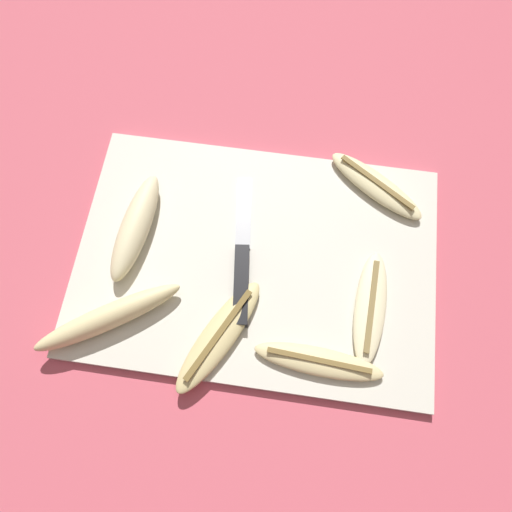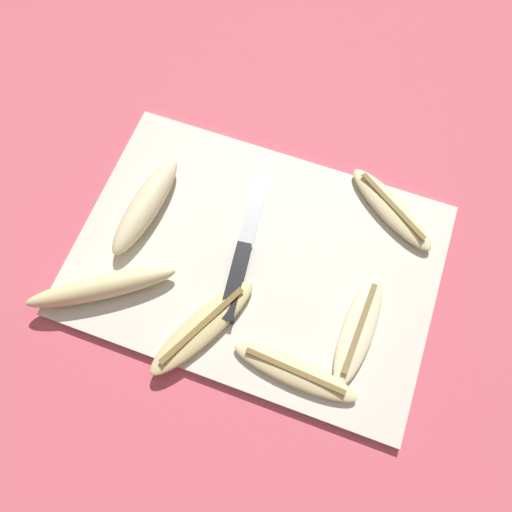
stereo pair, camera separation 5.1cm
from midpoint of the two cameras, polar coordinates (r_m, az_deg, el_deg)
The scene contains 9 objects.
ground_plane at distance 0.71m, azimuth -2.03°, elevation -0.83°, with size 4.00×4.00×0.00m, color #C65160.
cutting_board at distance 0.71m, azimuth -2.05°, elevation -0.66°, with size 0.50×0.35×0.01m.
knife at distance 0.69m, azimuth -3.76°, elevation -2.20°, with size 0.05×0.23×0.02m.
banana_cream_curved at distance 0.73m, azimuth -15.57°, elevation 3.05°, with size 0.06×0.17×0.04m.
banana_soft_right at distance 0.75m, azimuth 11.67°, elevation 7.72°, with size 0.16×0.12×0.02m.
banana_pale_long at distance 0.68m, azimuth 10.87°, elevation -5.98°, with size 0.05×0.16×0.02m.
banana_spotted_left at distance 0.66m, azimuth -6.45°, elevation -9.29°, with size 0.12×0.18×0.02m.
banana_mellow_near at distance 0.66m, azimuth 4.93°, elevation -12.14°, with size 0.17×0.05×0.02m.
banana_ripe_center at distance 0.69m, azimuth -18.54°, elevation -6.83°, with size 0.19×0.14×0.03m.
Camera 1 is at (0.04, -0.25, 0.67)m, focal length 35.00 mm.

